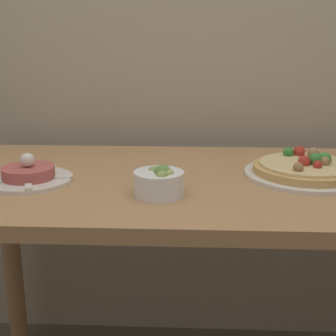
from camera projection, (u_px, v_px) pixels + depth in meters
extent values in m
cube|color=#AD7F51|center=(190.00, 183.00, 1.19)|extent=(1.31, 0.67, 0.03)
cylinder|color=#AD7F51|center=(13.00, 261.00, 1.58)|extent=(0.06, 0.06, 0.71)
cylinder|color=silver|center=(307.00, 174.00, 1.19)|extent=(0.31, 0.31, 0.01)
cylinder|color=tan|center=(307.00, 169.00, 1.18)|extent=(0.27, 0.27, 0.02)
cylinder|color=#E0C684|center=(308.00, 164.00, 1.18)|extent=(0.23, 0.23, 0.01)
sphere|color=#997047|center=(300.00, 167.00, 1.11)|extent=(0.03, 0.03, 0.03)
sphere|color=#B22D23|center=(306.00, 161.00, 1.16)|extent=(0.03, 0.03, 0.03)
sphere|color=#387F33|center=(289.00, 152.00, 1.25)|extent=(0.03, 0.03, 0.03)
sphere|color=#997047|center=(326.00, 161.00, 1.16)|extent=(0.03, 0.03, 0.03)
sphere|color=#B22D23|center=(301.00, 152.00, 1.25)|extent=(0.03, 0.03, 0.03)
sphere|color=#387F33|center=(317.00, 160.00, 1.17)|extent=(0.04, 0.04, 0.04)
sphere|color=#387F33|center=(326.00, 159.00, 1.17)|extent=(0.04, 0.04, 0.04)
sphere|color=#997047|center=(315.00, 153.00, 1.24)|extent=(0.03, 0.03, 0.03)
sphere|color=#B22D23|center=(319.00, 165.00, 1.13)|extent=(0.02, 0.02, 0.02)
cylinder|color=silver|center=(31.00, 180.00, 1.14)|extent=(0.21, 0.21, 0.01)
cylinder|color=#B2514C|center=(30.00, 172.00, 1.14)|extent=(0.13, 0.13, 0.03)
sphere|color=silver|center=(29.00, 160.00, 1.13)|extent=(0.03, 0.03, 0.03)
cube|color=white|center=(65.00, 177.00, 1.14)|extent=(0.04, 0.02, 0.01)
cube|color=white|center=(50.00, 168.00, 1.22)|extent=(0.03, 0.04, 0.01)
cube|color=white|center=(10.00, 171.00, 1.19)|extent=(0.04, 0.04, 0.01)
cube|color=white|center=(30.00, 187.00, 1.06)|extent=(0.03, 0.04, 0.01)
cylinder|color=white|center=(160.00, 184.00, 1.04)|extent=(0.11, 0.11, 0.05)
sphere|color=#668E42|center=(164.00, 173.00, 1.03)|extent=(0.04, 0.04, 0.04)
sphere|color=#8EA34C|center=(155.00, 172.00, 1.05)|extent=(0.02, 0.02, 0.02)
sphere|color=#8EA34C|center=(163.00, 177.00, 1.01)|extent=(0.03, 0.03, 0.03)
sphere|color=#B7BC70|center=(165.00, 175.00, 1.02)|extent=(0.03, 0.03, 0.03)
sphere|color=#A3B25B|center=(170.00, 175.00, 1.02)|extent=(0.03, 0.03, 0.03)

